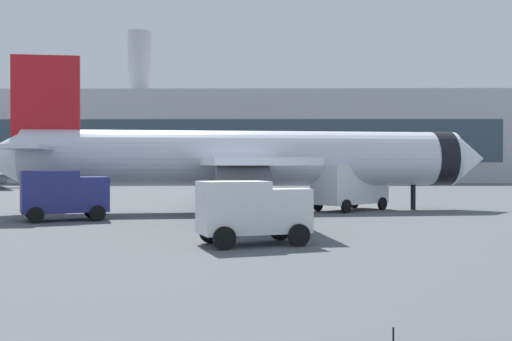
{
  "coord_description": "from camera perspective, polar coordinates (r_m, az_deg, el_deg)",
  "views": [
    {
      "loc": [
        -0.22,
        -3.54,
        3.26
      ],
      "look_at": [
        -0.48,
        23.39,
        3.0
      ],
      "focal_mm": 43.11,
      "sensor_mm": 36.0,
      "label": 1
    }
  ],
  "objects": [
    {
      "name": "safety_cone_near",
      "position": [
        52.13,
        1.1,
        -2.71
      ],
      "size": [
        0.44,
        0.44,
        0.6
      ],
      "color": "#F2590C",
      "rests_on": "ground"
    },
    {
      "name": "cargo_van",
      "position": [
        24.9,
        -0.36,
        -3.62
      ],
      "size": [
        4.81,
        3.51,
        2.6
      ],
      "color": "white",
      "rests_on": "ground"
    },
    {
      "name": "service_truck",
      "position": [
        37.41,
        -17.43,
        -2.0
      ],
      "size": [
        5.28,
        4.05,
        2.9
      ],
      "color": "navy",
      "rests_on": "ground"
    },
    {
      "name": "terminal_building",
      "position": [
        116.83,
        -3.36,
        3.05
      ],
      "size": [
        104.3,
        19.84,
        28.5
      ],
      "color": "#B2B2B7",
      "rests_on": "ground"
    },
    {
      "name": "airplane_taxiing",
      "position": [
        92.73,
        -22.61,
        -0.12
      ],
      "size": [
        20.25,
        18.66,
        6.4
      ],
      "color": "silver",
      "rests_on": "ground"
    },
    {
      "name": "fuel_truck",
      "position": [
        44.08,
        8.7,
        -1.39
      ],
      "size": [
        5.96,
        5.92,
        3.2
      ],
      "color": "white",
      "rests_on": "ground"
    },
    {
      "name": "airplane_at_gate",
      "position": [
        42.5,
        -1.08,
        1.09
      ],
      "size": [
        35.73,
        32.36,
        10.5
      ],
      "color": "silver",
      "rests_on": "ground"
    }
  ]
}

